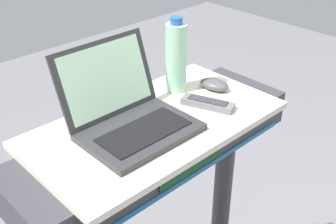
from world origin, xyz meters
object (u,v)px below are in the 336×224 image
(water_bottle, at_px, (176,57))
(tv_remote, at_px, (208,103))
(computer_mouse, at_px, (214,85))
(laptop, at_px, (129,114))

(water_bottle, bearing_deg, tv_remote, -93.49)
(water_bottle, bearing_deg, computer_mouse, -42.52)
(computer_mouse, height_order, tv_remote, computer_mouse)
(laptop, relative_size, computer_mouse, 3.01)
(laptop, distance_m, computer_mouse, 0.35)
(water_bottle, height_order, tv_remote, water_bottle)
(computer_mouse, relative_size, water_bottle, 0.41)
(computer_mouse, xyz_separation_m, tv_remote, (-0.10, -0.06, -0.01))
(laptop, xyz_separation_m, water_bottle, (0.25, 0.08, 0.07))
(laptop, bearing_deg, computer_mouse, -4.34)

